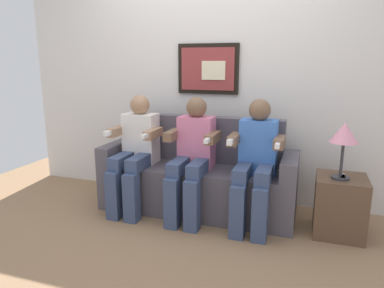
{
  "coord_description": "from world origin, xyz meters",
  "views": [
    {
      "loc": [
        1.0,
        -2.8,
        1.42
      ],
      "look_at": [
        0.0,
        0.15,
        0.7
      ],
      "focal_mm": 33.27,
      "sensor_mm": 36.0,
      "label": 1
    }
  ],
  "objects_px": {
    "person_on_left": "(136,149)",
    "table_lamp": "(344,135)",
    "person_in_middle": "(192,154)",
    "person_on_right": "(256,159)",
    "couch": "(198,179)",
    "side_table_right": "(340,206)",
    "spare_remote_on_table": "(343,177)"
  },
  "relations": [
    {
      "from": "person_on_left",
      "to": "side_table_right",
      "type": "distance_m",
      "value": 1.89
    },
    {
      "from": "person_on_left",
      "to": "person_in_middle",
      "type": "height_order",
      "value": "same"
    },
    {
      "from": "couch",
      "to": "person_in_middle",
      "type": "bearing_deg",
      "value": -89.83
    },
    {
      "from": "person_in_middle",
      "to": "person_on_right",
      "type": "xyz_separation_m",
      "value": [
        0.57,
        -0.0,
        0.0
      ]
    },
    {
      "from": "person_on_left",
      "to": "person_on_right",
      "type": "relative_size",
      "value": 1.0
    },
    {
      "from": "person_on_left",
      "to": "side_table_right",
      "type": "relative_size",
      "value": 2.22
    },
    {
      "from": "couch",
      "to": "spare_remote_on_table",
      "type": "xyz_separation_m",
      "value": [
        1.27,
        -0.13,
        0.2
      ]
    },
    {
      "from": "couch",
      "to": "person_on_right",
      "type": "distance_m",
      "value": 0.67
    },
    {
      "from": "side_table_right",
      "to": "person_on_right",
      "type": "bearing_deg",
      "value": -175.0
    },
    {
      "from": "person_in_middle",
      "to": "spare_remote_on_table",
      "type": "distance_m",
      "value": 1.28
    },
    {
      "from": "person_in_middle",
      "to": "table_lamp",
      "type": "xyz_separation_m",
      "value": [
        1.25,
        0.01,
        0.25
      ]
    },
    {
      "from": "spare_remote_on_table",
      "to": "side_table_right",
      "type": "bearing_deg",
      "value": 85.11
    },
    {
      "from": "side_table_right",
      "to": "table_lamp",
      "type": "height_order",
      "value": "table_lamp"
    },
    {
      "from": "person_on_right",
      "to": "side_table_right",
      "type": "distance_m",
      "value": 0.79
    },
    {
      "from": "table_lamp",
      "to": "side_table_right",
      "type": "bearing_deg",
      "value": 64.8
    },
    {
      "from": "person_on_right",
      "to": "spare_remote_on_table",
      "type": "height_order",
      "value": "person_on_right"
    },
    {
      "from": "couch",
      "to": "table_lamp",
      "type": "height_order",
      "value": "table_lamp"
    },
    {
      "from": "side_table_right",
      "to": "spare_remote_on_table",
      "type": "distance_m",
      "value": 0.26
    },
    {
      "from": "person_on_left",
      "to": "table_lamp",
      "type": "relative_size",
      "value": 2.41
    },
    {
      "from": "person_on_left",
      "to": "person_in_middle",
      "type": "relative_size",
      "value": 1.0
    },
    {
      "from": "person_on_right",
      "to": "table_lamp",
      "type": "relative_size",
      "value": 2.41
    },
    {
      "from": "person_on_right",
      "to": "table_lamp",
      "type": "distance_m",
      "value": 0.73
    },
    {
      "from": "person_in_middle",
      "to": "spare_remote_on_table",
      "type": "height_order",
      "value": "person_in_middle"
    },
    {
      "from": "person_in_middle",
      "to": "person_on_right",
      "type": "distance_m",
      "value": 0.57
    },
    {
      "from": "person_in_middle",
      "to": "side_table_right",
      "type": "height_order",
      "value": "person_in_middle"
    },
    {
      "from": "person_on_left",
      "to": "side_table_right",
      "type": "bearing_deg",
      "value": 1.9
    },
    {
      "from": "person_on_right",
      "to": "spare_remote_on_table",
      "type": "relative_size",
      "value": 8.54
    },
    {
      "from": "person_in_middle",
      "to": "spare_remote_on_table",
      "type": "xyz_separation_m",
      "value": [
        1.27,
        0.04,
        -0.1
      ]
    },
    {
      "from": "person_on_left",
      "to": "person_in_middle",
      "type": "xyz_separation_m",
      "value": [
        0.57,
        0.0,
        -0.0
      ]
    },
    {
      "from": "couch",
      "to": "person_on_right",
      "type": "height_order",
      "value": "person_on_right"
    },
    {
      "from": "person_on_right",
      "to": "table_lamp",
      "type": "xyz_separation_m",
      "value": [
        0.68,
        0.01,
        0.25
      ]
    },
    {
      "from": "side_table_right",
      "to": "spare_remote_on_table",
      "type": "relative_size",
      "value": 3.85
    }
  ]
}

